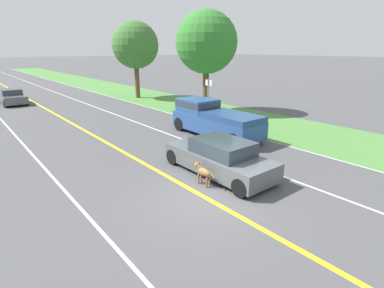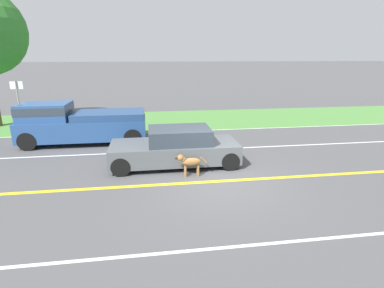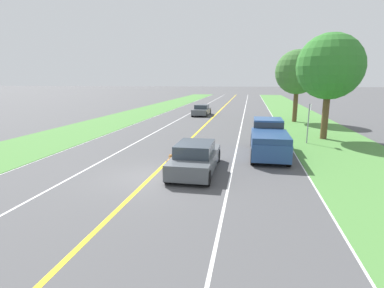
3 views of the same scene
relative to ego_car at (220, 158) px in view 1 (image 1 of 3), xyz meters
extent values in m
plane|color=#4C4C4F|center=(-1.79, -1.24, -0.67)|extent=(400.00, 400.00, 0.00)
cube|color=yellow|center=(-1.79, -1.24, -0.66)|extent=(0.18, 160.00, 0.01)
cube|color=white|center=(5.21, -1.24, -0.66)|extent=(0.14, 160.00, 0.01)
cube|color=white|center=(1.71, -1.24, -0.66)|extent=(0.10, 160.00, 0.01)
cube|color=white|center=(-5.29, -1.24, -0.66)|extent=(0.10, 160.00, 0.01)
cube|color=#4C843D|center=(8.21, -1.24, -0.65)|extent=(6.00, 160.00, 0.03)
cube|color=#51565B|center=(0.00, 0.05, -0.14)|extent=(1.88, 4.73, 0.69)
cube|color=#2D3842|center=(0.00, -0.14, 0.48)|extent=(1.61, 2.27, 0.56)
cylinder|color=black|center=(0.85, 1.98, -0.33)|extent=(0.22, 0.66, 0.66)
cylinder|color=black|center=(0.85, -1.89, -0.33)|extent=(0.22, 0.66, 0.66)
cylinder|color=black|center=(-0.85, 1.98, -0.33)|extent=(0.22, 0.66, 0.66)
cylinder|color=black|center=(-0.85, -1.89, -0.33)|extent=(0.22, 0.66, 0.66)
ellipsoid|color=olive|center=(-1.20, -0.43, -0.15)|extent=(0.21, 0.64, 0.28)
cylinder|color=olive|center=(-1.13, -0.21, -0.48)|extent=(0.07, 0.07, 0.38)
cylinder|color=olive|center=(-1.12, -0.65, -0.48)|extent=(0.07, 0.07, 0.38)
cylinder|color=olive|center=(-1.27, -0.21, -0.48)|extent=(0.07, 0.07, 0.38)
cylinder|color=olive|center=(-1.26, -0.66, -0.48)|extent=(0.07, 0.07, 0.38)
cylinder|color=olive|center=(-1.20, -0.16, -0.04)|extent=(0.14, 0.18, 0.17)
sphere|color=olive|center=(-1.20, -0.05, 0.02)|extent=(0.22, 0.22, 0.22)
ellipsoid|color=#331E14|center=(-1.21, 0.10, 0.00)|extent=(0.10, 0.10, 0.08)
cone|color=brown|center=(-1.14, -0.06, 0.10)|extent=(0.07, 0.07, 0.10)
cone|color=brown|center=(-1.26, -0.06, 0.10)|extent=(0.07, 0.07, 0.10)
cylinder|color=olive|center=(-1.19, -0.85, -0.11)|extent=(0.05, 0.24, 0.24)
cube|color=#284C84|center=(3.59, 3.98, 0.03)|extent=(1.96, 5.65, 0.91)
cube|color=#284C84|center=(3.59, 5.62, 0.87)|extent=(1.73, 2.14, 0.77)
cube|color=#2D3842|center=(3.59, 5.62, 0.99)|extent=(1.75, 2.16, 0.34)
cube|color=navy|center=(3.59, 2.79, 0.64)|extent=(1.92, 3.21, 0.32)
cylinder|color=black|center=(4.48, 6.24, -0.26)|extent=(0.22, 0.81, 0.81)
cylinder|color=black|center=(4.48, 1.71, -0.26)|extent=(0.22, 0.81, 0.81)
cylinder|color=black|center=(2.69, 6.24, -0.26)|extent=(0.22, 0.81, 0.81)
cylinder|color=black|center=(2.69, 1.71, -0.26)|extent=(0.22, 0.81, 0.81)
cube|color=#51565B|center=(-3.45, 23.19, -0.16)|extent=(1.83, 4.30, 0.65)
cube|color=#2D3842|center=(-3.45, 23.36, 0.41)|extent=(1.57, 2.06, 0.48)
cylinder|color=black|center=(-4.28, 21.46, -0.34)|extent=(0.22, 0.65, 0.65)
cylinder|color=black|center=(-2.62, 21.46, -0.34)|extent=(0.22, 0.65, 0.65)
cylinder|color=black|center=(-2.62, 24.92, -0.34)|extent=(0.22, 0.65, 0.65)
cylinder|color=brown|center=(7.87, 9.72, 1.19)|extent=(0.47, 0.47, 3.71)
sphere|color=#337A2D|center=(7.87, 9.72, 4.55)|extent=(4.63, 4.63, 4.63)
cylinder|color=brown|center=(7.05, 19.11, 1.16)|extent=(0.46, 0.46, 3.64)
sphere|color=#3D7033|center=(7.05, 19.11, 4.43)|extent=(4.47, 4.47, 4.47)
cylinder|color=gray|center=(6.38, 7.80, 0.70)|extent=(0.08, 0.08, 2.74)
cube|color=white|center=(6.43, 7.80, 1.82)|extent=(0.03, 0.64, 0.40)
camera|label=1|loc=(-7.80, -7.89, 4.09)|focal=28.00mm
camera|label=2|loc=(-10.70, 0.94, 3.33)|focal=28.00mm
camera|label=3|loc=(2.45, -13.52, 3.60)|focal=28.00mm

